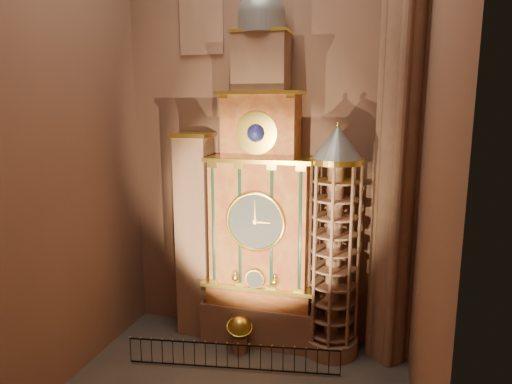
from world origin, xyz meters
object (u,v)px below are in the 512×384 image
(portrait_tower, at_px, (195,235))
(iron_railing, at_px, (233,357))
(astronomical_clock, at_px, (261,209))
(celestial_globe, at_px, (240,331))
(stair_turret, at_px, (334,245))

(portrait_tower, xyz_separation_m, iron_railing, (2.91, -2.98, -4.50))
(astronomical_clock, xyz_separation_m, celestial_globe, (-0.65, -1.44, -5.60))
(celestial_globe, xyz_separation_m, iron_railing, (0.16, -1.53, -0.43))
(astronomical_clock, height_order, iron_railing, astronomical_clock)
(celestial_globe, relative_size, iron_railing, 0.19)
(iron_railing, bearing_deg, portrait_tower, 134.33)
(stair_turret, bearing_deg, astronomical_clock, 175.70)
(astronomical_clock, xyz_separation_m, stair_turret, (3.50, -0.26, -1.41))
(astronomical_clock, height_order, portrait_tower, astronomical_clock)
(stair_turret, xyz_separation_m, iron_railing, (-3.99, -2.70, -4.62))
(celestial_globe, height_order, iron_railing, celestial_globe)
(stair_turret, height_order, iron_railing, stair_turret)
(portrait_tower, distance_m, stair_turret, 6.91)
(astronomical_clock, distance_m, celestial_globe, 5.82)
(portrait_tower, distance_m, celestial_globe, 5.13)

